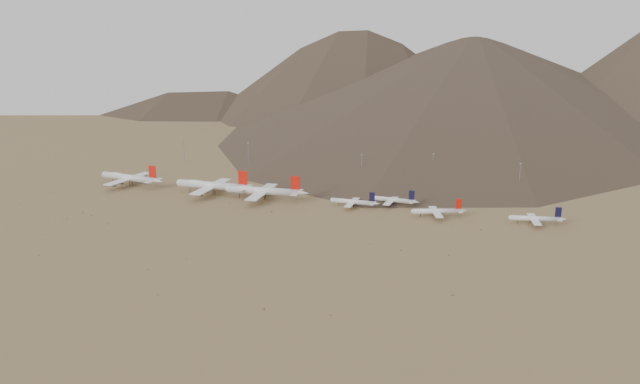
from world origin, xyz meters
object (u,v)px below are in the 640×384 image
at_px(widebody_east, 264,191).
at_px(narrowbody_a, 354,202).
at_px(control_tower, 345,171).
at_px(narrowbody_b, 393,200).
at_px(widebody_centre, 213,185).
at_px(widebody_west, 130,178).

bearing_deg(widebody_east, narrowbody_a, -3.07).
bearing_deg(control_tower, narrowbody_b, -49.89).
bearing_deg(widebody_centre, widebody_east, -2.50).
bearing_deg(control_tower, widebody_west, -149.67).
relative_size(widebody_west, narrowbody_a, 1.71).
distance_m(narrowbody_a, control_tower, 103.10).
xyz_separation_m(widebody_centre, control_tower, (84.98, 99.75, -2.32)).
bearing_deg(narrowbody_a, narrowbody_b, 28.45).
relative_size(widebody_centre, narrowbody_a, 1.85).
bearing_deg(narrowbody_b, narrowbody_a, -147.98).
relative_size(widebody_west, narrowbody_b, 1.68).
bearing_deg(narrowbody_a, widebody_centre, -179.81).
height_order(narrowbody_a, narrowbody_b, narrowbody_b).
height_order(widebody_west, narrowbody_b, widebody_west).
bearing_deg(narrowbody_a, control_tower, 110.49).
bearing_deg(widebody_centre, widebody_west, 177.34).
bearing_deg(control_tower, widebody_centre, -130.43).
bearing_deg(narrowbody_a, widebody_east, -178.46).
relative_size(narrowbody_b, control_tower, 3.43).
bearing_deg(widebody_west, widebody_centre, 4.67).
bearing_deg(widebody_west, control_tower, 35.29).
relative_size(widebody_centre, widebody_east, 1.04).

